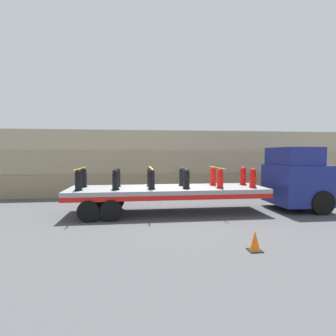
# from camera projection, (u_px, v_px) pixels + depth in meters

# --- Properties ---
(ground_plane) EXTENTS (120.00, 120.00, 0.00)m
(ground_plane) POSITION_uv_depth(u_px,v_px,m) (168.00, 213.00, 11.78)
(ground_plane) COLOR #474749
(rock_cliff) EXTENTS (60.00, 3.30, 4.12)m
(rock_cliff) POSITION_uv_depth(u_px,v_px,m) (157.00, 162.00, 17.84)
(rock_cliff) COLOR gray
(rock_cliff) RESTS_ON ground_plane
(truck_cab) EXTENTS (2.39, 2.64, 2.96)m
(truck_cab) POSITION_uv_depth(u_px,v_px,m) (298.00, 178.00, 12.46)
(truck_cab) COLOR navy
(truck_cab) RESTS_ON ground_plane
(flatbed_trailer) EXTENTS (8.70, 2.52, 1.16)m
(flatbed_trailer) POSITION_uv_depth(u_px,v_px,m) (156.00, 192.00, 11.66)
(flatbed_trailer) COLOR gray
(flatbed_trailer) RESTS_ON ground_plane
(fire_hydrant_black_near_0) EXTENTS (0.34, 0.57, 0.87)m
(fire_hydrant_black_near_0) POSITION_uv_depth(u_px,v_px,m) (78.00, 180.00, 10.70)
(fire_hydrant_black_near_0) COLOR black
(fire_hydrant_black_near_0) RESTS_ON flatbed_trailer
(fire_hydrant_black_far_0) EXTENTS (0.34, 0.57, 0.87)m
(fire_hydrant_black_far_0) POSITION_uv_depth(u_px,v_px,m) (83.00, 178.00, 11.76)
(fire_hydrant_black_far_0) COLOR black
(fire_hydrant_black_far_0) RESTS_ON flatbed_trailer
(fire_hydrant_black_near_1) EXTENTS (0.34, 0.57, 0.87)m
(fire_hydrant_black_near_1) POSITION_uv_depth(u_px,v_px,m) (116.00, 180.00, 10.89)
(fire_hydrant_black_near_1) COLOR black
(fire_hydrant_black_near_1) RESTS_ON flatbed_trailer
(fire_hydrant_black_far_1) EXTENTS (0.34, 0.57, 0.87)m
(fire_hydrant_black_far_1) POSITION_uv_depth(u_px,v_px,m) (117.00, 177.00, 11.94)
(fire_hydrant_black_far_1) COLOR black
(fire_hydrant_black_far_1) RESTS_ON flatbed_trailer
(fire_hydrant_black_near_2) EXTENTS (0.34, 0.57, 0.87)m
(fire_hydrant_black_near_2) POSITION_uv_depth(u_px,v_px,m) (152.00, 179.00, 11.07)
(fire_hydrant_black_near_2) COLOR black
(fire_hydrant_black_near_2) RESTS_ON flatbed_trailer
(fire_hydrant_black_far_2) EXTENTS (0.34, 0.57, 0.87)m
(fire_hydrant_black_far_2) POSITION_uv_depth(u_px,v_px,m) (150.00, 177.00, 12.12)
(fire_hydrant_black_far_2) COLOR black
(fire_hydrant_black_far_2) RESTS_ON flatbed_trailer
(fire_hydrant_black_near_3) EXTENTS (0.34, 0.57, 0.87)m
(fire_hydrant_black_near_3) POSITION_uv_depth(u_px,v_px,m) (186.00, 179.00, 11.25)
(fire_hydrant_black_near_3) COLOR black
(fire_hydrant_black_near_3) RESTS_ON flatbed_trailer
(fire_hydrant_black_far_3) EXTENTS (0.34, 0.57, 0.87)m
(fire_hydrant_black_far_3) POSITION_uv_depth(u_px,v_px,m) (182.00, 177.00, 12.31)
(fire_hydrant_black_far_3) COLOR black
(fire_hydrant_black_far_3) RESTS_ON flatbed_trailer
(fire_hydrant_red_near_4) EXTENTS (0.34, 0.57, 0.87)m
(fire_hydrant_red_near_4) POSITION_uv_depth(u_px,v_px,m) (220.00, 178.00, 11.44)
(fire_hydrant_red_near_4) COLOR red
(fire_hydrant_red_near_4) RESTS_ON flatbed_trailer
(fire_hydrant_red_far_4) EXTENTS (0.34, 0.57, 0.87)m
(fire_hydrant_red_far_4) POSITION_uv_depth(u_px,v_px,m) (213.00, 176.00, 12.49)
(fire_hydrant_red_far_4) COLOR red
(fire_hydrant_red_far_4) RESTS_ON flatbed_trailer
(fire_hydrant_red_near_5) EXTENTS (0.34, 0.57, 0.87)m
(fire_hydrant_red_near_5) POSITION_uv_depth(u_px,v_px,m) (253.00, 178.00, 11.62)
(fire_hydrant_red_near_5) COLOR red
(fire_hydrant_red_near_5) RESTS_ON flatbed_trailer
(fire_hydrant_red_far_5) EXTENTS (0.34, 0.57, 0.87)m
(fire_hydrant_red_far_5) POSITION_uv_depth(u_px,v_px,m) (243.00, 176.00, 12.67)
(fire_hydrant_red_far_5) COLOR red
(fire_hydrant_red_far_5) RESTS_ON flatbed_trailer
(cargo_strap_rear) EXTENTS (0.05, 2.61, 0.01)m
(cargo_strap_rear) POSITION_uv_depth(u_px,v_px,m) (81.00, 168.00, 11.20)
(cargo_strap_rear) COLOR yellow
(cargo_strap_rear) RESTS_ON fire_hydrant_black_near_0
(cargo_strap_middle) EXTENTS (0.05, 2.61, 0.01)m
(cargo_strap_middle) POSITION_uv_depth(u_px,v_px,m) (151.00, 168.00, 11.57)
(cargo_strap_middle) COLOR yellow
(cargo_strap_middle) RESTS_ON fire_hydrant_black_near_2
(cargo_strap_front) EXTENTS (0.05, 2.61, 0.01)m
(cargo_strap_front) POSITION_uv_depth(u_px,v_px,m) (217.00, 167.00, 11.94)
(cargo_strap_front) COLOR yellow
(cargo_strap_front) RESTS_ON fire_hydrant_red_near_4
(traffic_cone) EXTENTS (0.37, 0.37, 0.56)m
(traffic_cone) POSITION_uv_depth(u_px,v_px,m) (255.00, 241.00, 7.21)
(traffic_cone) COLOR black
(traffic_cone) RESTS_ON ground_plane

